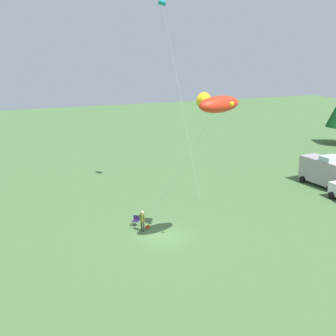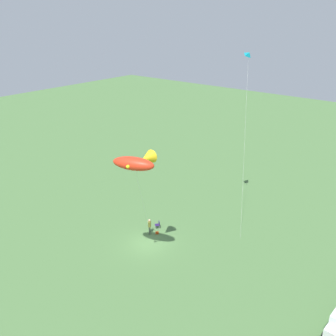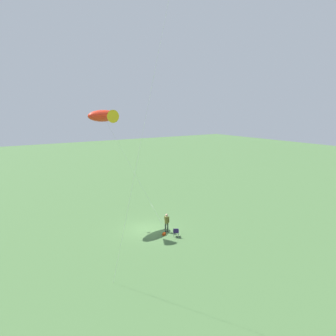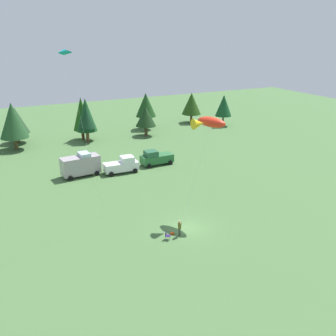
# 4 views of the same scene
# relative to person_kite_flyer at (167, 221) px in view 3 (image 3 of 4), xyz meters

# --- Properties ---
(ground_plane) EXTENTS (160.00, 160.00, 0.00)m
(ground_plane) POSITION_rel_person_kite_flyer_xyz_m (1.58, 1.11, -1.02)
(ground_plane) COLOR #456B39
(person_kite_flyer) EXTENTS (0.53, 0.47, 1.74)m
(person_kite_flyer) POSITION_rel_person_kite_flyer_xyz_m (0.00, 0.00, 0.00)
(person_kite_flyer) COLOR #3C4837
(person_kite_flyer) RESTS_ON ground
(folding_chair) EXTENTS (0.67, 0.67, 0.82)m
(folding_chair) POSITION_rel_person_kite_flyer_xyz_m (-1.44, -0.06, -0.53)
(folding_chair) COLOR #26194D
(folding_chair) RESTS_ON ground
(backpack_on_grass) EXTENTS (0.37, 0.39, 0.22)m
(backpack_on_grass) POSITION_rel_person_kite_flyer_xyz_m (-0.51, 0.61, -0.91)
(backpack_on_grass) COLOR #A9360D
(backpack_on_grass) RESTS_ON ground
(kite_large_fish) EXTENTS (6.92, 5.38, 11.13)m
(kite_large_fish) POSITION_rel_person_kite_flyer_xyz_m (5.21, 3.50, 9.52)
(kite_large_fish) COLOR red
(kite_large_fish) RESTS_ON ground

